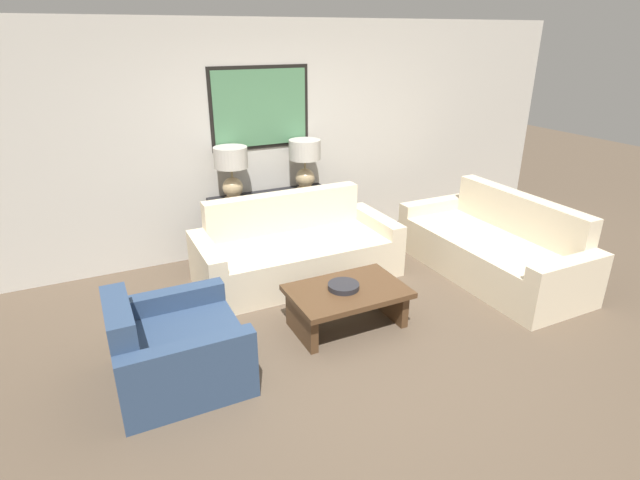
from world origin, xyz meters
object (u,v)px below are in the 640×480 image
object	(u,v)px
console_table	(272,224)
decorative_bowl	(344,286)
table_lamp_right	(305,158)
coffee_table	(347,299)
table_lamp_left	(231,167)
armchair_near_back_wall	(174,350)
couch_by_side	(493,249)
couch_by_back_wall	(296,252)

from	to	relation	value
console_table	decorative_bowl	world-z (taller)	console_table
table_lamp_right	coffee_table	distance (m)	2.09
table_lamp_left	table_lamp_right	world-z (taller)	same
decorative_bowl	armchair_near_back_wall	size ratio (longest dim) A/B	0.29
console_table	coffee_table	size ratio (longest dim) A/B	1.38
table_lamp_right	decorative_bowl	world-z (taller)	table_lamp_right
couch_by_side	decorative_bowl	world-z (taller)	couch_by_side
coffee_table	console_table	bearing A→B (deg)	90.36
coffee_table	table_lamp_right	bearing A→B (deg)	76.83
console_table	decorative_bowl	size ratio (longest dim) A/B	5.08
decorative_bowl	couch_by_back_wall	bearing A→B (deg)	89.07
table_lamp_right	couch_by_back_wall	distance (m)	1.19
console_table	couch_by_back_wall	distance (m)	0.73
coffee_table	decorative_bowl	bearing A→B (deg)	148.60
table_lamp_left	decorative_bowl	bearing A→B (deg)	-76.89
console_table	table_lamp_right	distance (m)	0.87
couch_by_side	coffee_table	world-z (taller)	couch_by_side
armchair_near_back_wall	console_table	bearing A→B (deg)	51.72
couch_by_back_wall	table_lamp_right	bearing A→B (deg)	58.42
console_table	table_lamp_left	size ratio (longest dim) A/B	2.38
coffee_table	armchair_near_back_wall	bearing A→B (deg)	-176.64
coffee_table	decorative_bowl	distance (m)	0.13
table_lamp_right	couch_by_back_wall	xyz separation A→B (m)	(-0.45, -0.73, -0.83)
table_lamp_left	couch_by_back_wall	size ratio (longest dim) A/B	0.28
couch_by_back_wall	decorative_bowl	bearing A→B (deg)	-90.93
console_table	coffee_table	xyz separation A→B (m)	(0.01, -1.86, -0.09)
console_table	table_lamp_left	distance (m)	0.87
couch_by_side	armchair_near_back_wall	distance (m)	3.53
couch_by_side	armchair_near_back_wall	xyz separation A→B (m)	(-3.52, -0.34, -0.03)
console_table	couch_by_back_wall	bearing A→B (deg)	-90.00
coffee_table	couch_by_side	bearing A→B (deg)	7.16
table_lamp_right	coffee_table	size ratio (longest dim) A/B	0.58
decorative_bowl	armchair_near_back_wall	distance (m)	1.53
console_table	decorative_bowl	distance (m)	1.84
coffee_table	armchair_near_back_wall	size ratio (longest dim) A/B	1.09
console_table	couch_by_back_wall	xyz separation A→B (m)	(0.00, -0.73, -0.08)
console_table	armchair_near_back_wall	size ratio (longest dim) A/B	1.50
decorative_bowl	coffee_table	bearing A→B (deg)	-31.40
coffee_table	armchair_near_back_wall	world-z (taller)	armchair_near_back_wall
console_table	couch_by_back_wall	size ratio (longest dim) A/B	0.67
table_lamp_left	couch_by_back_wall	distance (m)	1.19
console_table	table_lamp_left	xyz separation A→B (m)	(-0.45, 0.00, 0.75)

